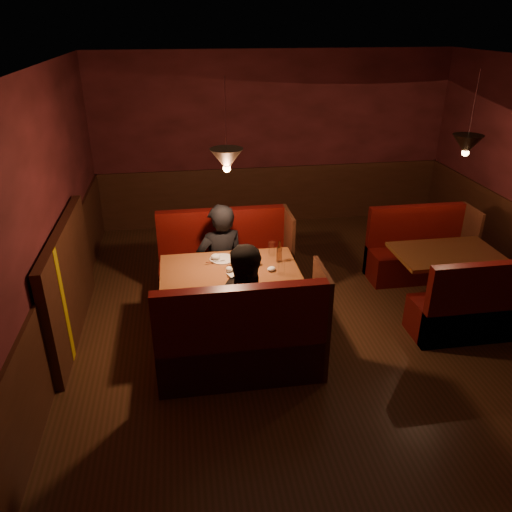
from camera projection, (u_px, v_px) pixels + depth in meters
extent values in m
cube|color=#382211|center=(326.00, 327.00, 5.96)|extent=(6.00, 7.00, 0.01)
cube|color=black|center=(345.00, 69.00, 4.70)|extent=(6.00, 7.00, 0.01)
cube|color=black|center=(274.00, 141.00, 8.45)|extent=(6.00, 0.01, 2.90)
cube|color=black|center=(40.00, 230.00, 4.91)|extent=(0.01, 7.00, 2.90)
cube|color=#3D1E12|center=(273.00, 195.00, 8.84)|extent=(6.00, 0.04, 1.00)
cube|color=#3D1E12|center=(59.00, 312.00, 5.33)|extent=(0.04, 7.00, 1.00)
cube|color=#3D1E12|center=(69.00, 281.00, 5.63)|extent=(0.10, 2.20, 1.30)
cube|color=#B79A0D|center=(65.00, 306.00, 5.14)|extent=(0.01, 0.12, 1.30)
cylinder|color=#333333|center=(226.00, 119.00, 4.84)|extent=(0.01, 0.01, 0.80)
cone|color=black|center=(227.00, 160.00, 5.01)|extent=(0.34, 0.34, 0.22)
sphere|color=#FFBF72|center=(227.00, 168.00, 5.05)|extent=(0.08, 0.08, 0.08)
cylinder|color=#333333|center=(474.00, 108.00, 5.42)|extent=(0.01, 0.01, 0.80)
cone|color=black|center=(467.00, 145.00, 5.59)|extent=(0.34, 0.34, 0.22)
sphere|color=#FFBF72|center=(465.00, 153.00, 5.63)|extent=(0.08, 0.08, 0.08)
cube|color=brown|center=(229.00, 271.00, 5.56)|extent=(1.53, 0.93, 0.05)
cylinder|color=#3D1E12|center=(230.00, 302.00, 5.73)|extent=(0.15, 0.15, 0.76)
cylinder|color=#3D1E12|center=(231.00, 328.00, 5.89)|extent=(0.61, 0.61, 0.04)
cylinder|color=silver|center=(240.00, 272.00, 5.44)|extent=(0.31, 0.31, 0.02)
cube|color=black|center=(232.00, 268.00, 5.46)|extent=(0.10, 0.09, 0.04)
ellipsoid|color=silver|center=(229.00, 269.00, 5.42)|extent=(0.08, 0.08, 0.06)
cube|color=tan|center=(238.00, 275.00, 5.33)|extent=(0.09, 0.06, 0.03)
cylinder|color=silver|center=(230.00, 277.00, 5.31)|extent=(0.05, 0.14, 0.01)
cylinder|color=silver|center=(222.00, 259.00, 5.74)|extent=(0.28, 0.28, 0.02)
ellipsoid|color=beige|center=(216.00, 257.00, 5.72)|extent=(0.11, 0.11, 0.06)
cube|color=silver|center=(215.00, 262.00, 5.65)|extent=(0.22, 0.04, 0.00)
cylinder|color=white|center=(258.00, 262.00, 5.60)|extent=(0.06, 0.06, 0.09)
cylinder|color=white|center=(272.00, 249.00, 5.83)|extent=(0.08, 0.08, 0.16)
cylinder|color=white|center=(281.00, 267.00, 5.39)|extent=(0.08, 0.08, 0.16)
cylinder|color=#47230F|center=(279.00, 255.00, 5.67)|extent=(0.07, 0.07, 0.17)
cylinder|color=#47230F|center=(280.00, 245.00, 5.61)|extent=(0.03, 0.03, 0.08)
ellipsoid|color=white|center=(271.00, 269.00, 5.48)|extent=(0.12, 0.12, 0.05)
cube|color=#3C0706|center=(224.00, 280.00, 6.50)|extent=(1.64, 0.60, 0.49)
cube|color=#3C0706|center=(222.00, 250.00, 6.57)|extent=(1.64, 0.13, 1.15)
cube|color=#3D1E12|center=(288.00, 253.00, 6.47)|extent=(0.04, 0.60, 1.15)
cube|color=#3C0706|center=(239.00, 353.00, 5.09)|extent=(1.64, 0.60, 0.49)
cube|color=#3C0706|center=(241.00, 340.00, 4.74)|extent=(1.64, 0.13, 1.15)
cube|color=#3D1E12|center=(320.00, 319.00, 5.06)|extent=(0.04, 0.60, 1.15)
cube|color=brown|center=(447.00, 254.00, 6.18)|extent=(1.27, 0.81, 0.05)
cylinder|color=#3D1E12|center=(442.00, 279.00, 6.33)|extent=(0.13, 0.13, 0.67)
cylinder|color=#3D1E12|center=(438.00, 301.00, 6.47)|extent=(0.54, 0.54, 0.04)
cube|color=#3C0706|center=(417.00, 263.00, 7.01)|extent=(1.37, 0.53, 0.43)
cube|color=#3C0706|center=(413.00, 239.00, 7.06)|extent=(1.37, 0.12, 1.01)
cube|color=#3D1E12|center=(467.00, 242.00, 6.98)|extent=(0.04, 0.53, 1.01)
cube|color=#3C0706|center=(470.00, 316.00, 5.77)|extent=(1.37, 0.53, 0.43)
cube|color=#3C0706|center=(485.00, 304.00, 5.46)|extent=(1.37, 0.12, 1.01)
imported|color=black|center=(220.00, 244.00, 6.07)|extent=(0.70, 0.54, 1.71)
imported|color=black|center=(250.00, 290.00, 5.07)|extent=(1.00, 0.91, 1.68)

